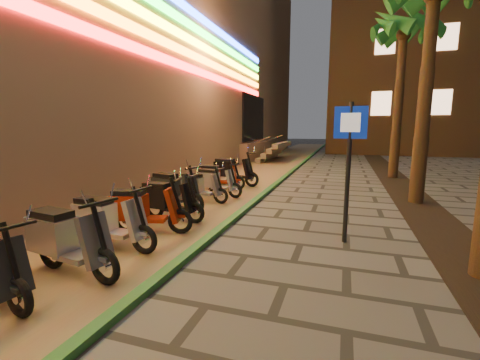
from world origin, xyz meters
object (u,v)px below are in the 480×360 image
(scooter_9, at_px, (173,189))
(scooter_5, at_px, (64,239))
(scooter_6, at_px, (106,221))
(scooter_13, at_px, (231,170))
(scooter_8, at_px, (166,199))
(scooter_11, at_px, (215,181))
(scooter_10, at_px, (199,186))
(pedestrian_sign, at_px, (349,153))
(scooter_12, at_px, (217,176))
(scooter_7, at_px, (142,209))

(scooter_9, bearing_deg, scooter_5, -66.41)
(scooter_6, relative_size, scooter_9, 0.97)
(scooter_13, bearing_deg, scooter_8, -78.60)
(scooter_9, height_order, scooter_13, scooter_13)
(scooter_13, bearing_deg, scooter_11, -75.33)
(scooter_8, bearing_deg, scooter_5, -84.98)
(scooter_10, distance_m, scooter_11, 0.92)
(pedestrian_sign, distance_m, scooter_5, 4.98)
(scooter_8, distance_m, scooter_13, 4.92)
(scooter_9, relative_size, scooter_12, 1.11)
(scooter_10, xyz_separation_m, scooter_13, (-0.03, 2.93, 0.10))
(pedestrian_sign, distance_m, scooter_10, 4.87)
(scooter_7, distance_m, scooter_11, 3.91)
(scooter_9, bearing_deg, scooter_7, -60.96)
(scooter_13, bearing_deg, scooter_7, -78.40)
(scooter_6, relative_size, scooter_10, 1.13)
(scooter_6, bearing_deg, scooter_12, 94.57)
(scooter_9, bearing_deg, scooter_6, -66.65)
(scooter_11, bearing_deg, scooter_9, -92.27)
(scooter_5, distance_m, scooter_8, 2.97)
(scooter_10, height_order, scooter_11, scooter_11)
(pedestrian_sign, bearing_deg, scooter_5, -141.23)
(scooter_5, xyz_separation_m, scooter_9, (-0.43, 3.94, 0.00))
(scooter_7, bearing_deg, scooter_10, 77.33)
(scooter_5, height_order, scooter_12, scooter_5)
(scooter_9, xyz_separation_m, scooter_11, (0.42, 1.94, -0.06))
(scooter_12, distance_m, scooter_13, 1.05)
(scooter_8, bearing_deg, scooter_12, 97.65)
(scooter_6, height_order, scooter_11, scooter_6)
(scooter_5, distance_m, scooter_6, 1.05)
(scooter_8, distance_m, scooter_12, 3.89)
(pedestrian_sign, xyz_separation_m, scooter_10, (-4.14, 2.24, -1.25))
(scooter_11, relative_size, scooter_13, 0.85)
(pedestrian_sign, bearing_deg, scooter_7, -164.82)
(scooter_6, relative_size, scooter_11, 1.08)
(scooter_9, bearing_deg, scooter_10, 91.08)
(scooter_12, xyz_separation_m, scooter_13, (0.16, 1.03, 0.08))
(scooter_6, bearing_deg, pedestrian_sign, 24.74)
(scooter_6, height_order, scooter_9, scooter_9)
(scooter_13, bearing_deg, scooter_5, -78.58)
(scooter_6, height_order, scooter_12, scooter_6)
(pedestrian_sign, xyz_separation_m, scooter_13, (-4.17, 5.17, -1.15))
(scooter_8, bearing_deg, pedestrian_sign, 0.17)
(scooter_11, height_order, scooter_12, scooter_12)
(scooter_6, height_order, scooter_10, scooter_6)
(scooter_10, distance_m, scooter_12, 1.91)
(scooter_6, distance_m, scooter_10, 3.92)
(pedestrian_sign, bearing_deg, scooter_13, 133.44)
(scooter_5, relative_size, scooter_8, 1.08)
(scooter_8, height_order, scooter_10, scooter_8)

